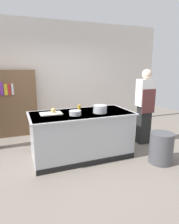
{
  "coord_description": "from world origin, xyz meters",
  "views": [
    {
      "loc": [
        -1.16,
        -3.45,
        1.77
      ],
      "look_at": [
        0.25,
        0.2,
        0.85
      ],
      "focal_mm": 31.03,
      "sensor_mm": 36.0,
      "label": 1
    }
  ],
  "objects_px": {
    "trash_bin": "(161,148)",
    "bookshelf": "(14,103)",
    "stock_pot": "(100,109)",
    "person_chef": "(145,105)",
    "onion": "(53,110)",
    "juice_cup": "(79,107)",
    "mixing_bowl": "(75,113)"
  },
  "relations": [
    {
      "from": "mixing_bowl",
      "to": "person_chef",
      "type": "xyz_separation_m",
      "value": [
        1.75,
        0.28,
        -0.03
      ]
    },
    {
      "from": "person_chef",
      "to": "trash_bin",
      "type": "bearing_deg",
      "value": 170.2
    },
    {
      "from": "stock_pot",
      "to": "trash_bin",
      "type": "height_order",
      "value": "stock_pot"
    },
    {
      "from": "onion",
      "to": "juice_cup",
      "type": "height_order",
      "value": "onion"
    },
    {
      "from": "stock_pot",
      "to": "person_chef",
      "type": "distance_m",
      "value": 1.28
    },
    {
      "from": "stock_pot",
      "to": "bookshelf",
      "type": "height_order",
      "value": "bookshelf"
    },
    {
      "from": "trash_bin",
      "to": "juice_cup",
      "type": "bearing_deg",
      "value": 139.53
    },
    {
      "from": "onion",
      "to": "bookshelf",
      "type": "relative_size",
      "value": 0.06
    },
    {
      "from": "mixing_bowl",
      "to": "trash_bin",
      "type": "distance_m",
      "value": 1.73
    },
    {
      "from": "mixing_bowl",
      "to": "trash_bin",
      "type": "xyz_separation_m",
      "value": [
        1.46,
        -0.66,
        -0.65
      ]
    },
    {
      "from": "stock_pot",
      "to": "bookshelf",
      "type": "bearing_deg",
      "value": 128.51
    },
    {
      "from": "juice_cup",
      "to": "trash_bin",
      "type": "distance_m",
      "value": 1.77
    },
    {
      "from": "stock_pot",
      "to": "juice_cup",
      "type": "distance_m",
      "value": 0.5
    },
    {
      "from": "juice_cup",
      "to": "person_chef",
      "type": "height_order",
      "value": "person_chef"
    },
    {
      "from": "bookshelf",
      "to": "person_chef",
      "type": "bearing_deg",
      "value": -30.76
    },
    {
      "from": "stock_pot",
      "to": "person_chef",
      "type": "xyz_separation_m",
      "value": [
        1.25,
        0.28,
        -0.06
      ]
    },
    {
      "from": "stock_pot",
      "to": "person_chef",
      "type": "relative_size",
      "value": 0.19
    },
    {
      "from": "person_chef",
      "to": "bookshelf",
      "type": "bearing_deg",
      "value": 66.57
    },
    {
      "from": "mixing_bowl",
      "to": "person_chef",
      "type": "height_order",
      "value": "person_chef"
    },
    {
      "from": "mixing_bowl",
      "to": "juice_cup",
      "type": "relative_size",
      "value": 2.2
    },
    {
      "from": "onion",
      "to": "juice_cup",
      "type": "bearing_deg",
      "value": 15.69
    },
    {
      "from": "onion",
      "to": "trash_bin",
      "type": "xyz_separation_m",
      "value": [
        1.81,
        -0.91,
        -0.68
      ]
    },
    {
      "from": "person_chef",
      "to": "stock_pot",
      "type": "bearing_deg",
      "value": 109.78
    },
    {
      "from": "stock_pot",
      "to": "trash_bin",
      "type": "bearing_deg",
      "value": -34.71
    },
    {
      "from": "mixing_bowl",
      "to": "juice_cup",
      "type": "height_order",
      "value": "juice_cup"
    },
    {
      "from": "onion",
      "to": "trash_bin",
      "type": "bearing_deg",
      "value": -26.64
    },
    {
      "from": "person_chef",
      "to": "bookshelf",
      "type": "height_order",
      "value": "person_chef"
    },
    {
      "from": "trash_bin",
      "to": "bookshelf",
      "type": "relative_size",
      "value": 0.34
    },
    {
      "from": "trash_bin",
      "to": "bookshelf",
      "type": "xyz_separation_m",
      "value": [
        -2.5,
        2.6,
        0.56
      ]
    },
    {
      "from": "trash_bin",
      "to": "person_chef",
      "type": "xyz_separation_m",
      "value": [
        0.29,
        0.94,
        0.62
      ]
    },
    {
      "from": "onion",
      "to": "stock_pot",
      "type": "relative_size",
      "value": 0.29
    },
    {
      "from": "trash_bin",
      "to": "bookshelf",
      "type": "height_order",
      "value": "bookshelf"
    }
  ]
}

